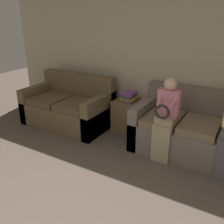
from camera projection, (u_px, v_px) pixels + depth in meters
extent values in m
cube|color=#BCB293|center=(174.00, 64.00, 4.26)|extent=(7.25, 0.06, 2.55)
cube|color=#70665B|center=(199.00, 141.00, 3.90)|extent=(2.03, 0.99, 0.47)
cube|color=#70665B|center=(208.00, 104.00, 4.04)|extent=(2.03, 0.20, 0.50)
cube|color=#70665B|center=(144.00, 121.00, 4.29)|extent=(0.16, 0.99, 0.72)
cube|color=#7A664C|center=(163.00, 119.00, 3.98)|extent=(0.54, 0.75, 0.11)
cube|color=#7A664C|center=(200.00, 126.00, 3.71)|extent=(0.54, 0.75, 0.11)
cube|color=brown|center=(68.00, 114.00, 4.98)|extent=(1.68, 0.97, 0.44)
cube|color=brown|center=(78.00, 86.00, 5.11)|extent=(1.68, 0.20, 0.53)
cube|color=brown|center=(40.00, 101.00, 5.29)|extent=(0.16, 0.97, 0.70)
cube|color=brown|center=(100.00, 115.00, 4.57)|extent=(0.16, 0.97, 0.70)
cube|color=brown|center=(50.00, 99.00, 4.96)|extent=(0.64, 0.73, 0.11)
cube|color=brown|center=(78.00, 105.00, 4.64)|extent=(0.64, 0.73, 0.11)
cube|color=tan|center=(161.00, 144.00, 3.69)|extent=(0.27, 0.10, 0.58)
cube|color=tan|center=(166.00, 119.00, 3.68)|extent=(0.27, 0.28, 0.11)
cube|color=#D17A8E|center=(169.00, 102.00, 3.64)|extent=(0.32, 0.14, 0.38)
sphere|color=#DBB293|center=(170.00, 84.00, 3.54)|extent=(0.19, 0.19, 0.19)
torus|color=black|center=(162.00, 112.00, 3.45)|extent=(0.22, 0.04, 0.22)
cylinder|color=#D17A8E|center=(159.00, 102.00, 3.57)|extent=(0.13, 0.31, 0.22)
cylinder|color=#D17A8E|center=(173.00, 104.00, 3.48)|extent=(0.13, 0.31, 0.22)
cube|color=brown|center=(128.00, 115.00, 4.71)|extent=(0.50, 0.49, 0.59)
cube|color=brown|center=(129.00, 101.00, 4.61)|extent=(0.52, 0.51, 0.02)
cube|color=#4C4C56|center=(129.00, 100.00, 4.60)|extent=(0.20, 0.32, 0.04)
cube|color=orange|center=(129.00, 98.00, 4.59)|extent=(0.25, 0.29, 0.04)
cube|color=#4C4C56|center=(129.00, 96.00, 4.56)|extent=(0.17, 0.30, 0.05)
cube|color=#7A4284|center=(129.00, 93.00, 4.55)|extent=(0.23, 0.26, 0.05)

